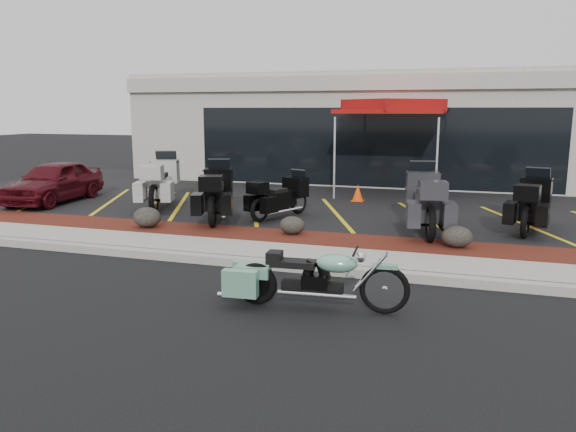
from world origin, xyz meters
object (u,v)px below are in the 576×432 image
(hero_cruiser, at_px, (385,283))
(popup_canopy, at_px, (392,108))
(traffic_cone, at_px, (358,193))
(touring_white, at_px, (167,177))
(parked_car, at_px, (53,182))

(hero_cruiser, relative_size, popup_canopy, 0.73)
(hero_cruiser, xyz_separation_m, traffic_cone, (-1.95, 8.50, -0.06))
(touring_white, distance_m, parked_car, 3.21)
(parked_car, relative_size, traffic_cone, 7.19)
(traffic_cone, bearing_deg, parked_car, -161.26)
(hero_cruiser, xyz_separation_m, touring_white, (-7.08, 6.69, 0.43))
(touring_white, xyz_separation_m, popup_canopy, (5.82, 3.48, 1.90))
(hero_cruiser, relative_size, traffic_cone, 5.36)
(touring_white, xyz_separation_m, traffic_cone, (5.13, 1.80, -0.49))
(hero_cruiser, height_order, popup_canopy, popup_canopy)
(parked_car, relative_size, popup_canopy, 0.97)
(hero_cruiser, height_order, touring_white, touring_white)
(hero_cruiser, xyz_separation_m, parked_car, (-10.14, 5.72, 0.28))
(traffic_cone, relative_size, popup_canopy, 0.14)
(parked_car, bearing_deg, popup_canopy, 21.99)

